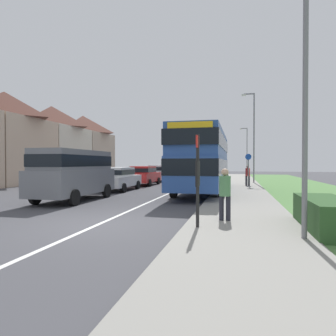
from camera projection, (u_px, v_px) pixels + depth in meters
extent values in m
plane|color=#424247|center=(98.00, 225.00, 8.83)|extent=(120.00, 120.00, 0.00)
cube|color=silver|center=(163.00, 196.00, 16.62)|extent=(0.14, 60.00, 0.01)
cube|color=gray|center=(241.00, 201.00, 13.72)|extent=(3.20, 68.00, 0.12)
cube|color=#2D5128|center=(326.00, 216.00, 7.73)|extent=(1.10, 3.11, 0.90)
cube|color=#284C93|center=(204.00, 171.00, 18.48)|extent=(2.50, 11.39, 1.65)
cube|color=#284C93|center=(204.00, 146.00, 18.45)|extent=(2.45, 11.16, 1.55)
cube|color=black|center=(204.00, 166.00, 18.47)|extent=(2.52, 11.45, 0.76)
cube|color=black|center=(204.00, 144.00, 18.45)|extent=(2.52, 11.45, 0.72)
cube|color=gold|center=(190.00, 127.00, 12.95)|extent=(2.00, 0.08, 0.44)
cylinder|color=black|center=(192.00, 181.00, 22.21)|extent=(0.30, 1.00, 1.00)
cylinder|color=black|center=(226.00, 181.00, 21.64)|extent=(0.30, 1.00, 1.00)
cylinder|color=black|center=(174.00, 188.00, 15.72)|extent=(0.30, 1.00, 1.00)
cylinder|color=black|center=(222.00, 189.00, 15.15)|extent=(0.30, 1.00, 1.00)
cube|color=slate|center=(74.00, 181.00, 14.47)|extent=(1.95, 5.21, 1.15)
cube|color=slate|center=(74.00, 160.00, 14.46)|extent=(1.72, 4.79, 0.94)
cube|color=black|center=(74.00, 161.00, 14.46)|extent=(1.75, 4.84, 0.53)
cylinder|color=black|center=(74.00, 190.00, 16.27)|extent=(0.20, 0.72, 0.72)
cylinder|color=black|center=(107.00, 191.00, 15.84)|extent=(0.20, 0.72, 0.72)
cylinder|color=black|center=(35.00, 196.00, 13.13)|extent=(0.20, 0.72, 0.72)
cylinder|color=black|center=(74.00, 198.00, 12.69)|extent=(0.20, 0.72, 0.72)
cube|color=silver|center=(119.00, 181.00, 19.88)|extent=(1.79, 4.32, 0.69)
cube|color=silver|center=(117.00, 172.00, 19.66)|extent=(1.57, 2.38, 0.56)
cube|color=black|center=(117.00, 172.00, 19.66)|extent=(1.61, 2.40, 0.32)
cylinder|color=black|center=(114.00, 184.00, 21.39)|extent=(0.20, 0.60, 0.60)
cylinder|color=black|center=(138.00, 185.00, 20.99)|extent=(0.20, 0.60, 0.60)
cylinder|color=black|center=(97.00, 187.00, 18.78)|extent=(0.20, 0.60, 0.60)
cylinder|color=black|center=(123.00, 188.00, 18.38)|extent=(0.20, 0.60, 0.60)
cube|color=#B21E1E|center=(144.00, 177.00, 24.65)|extent=(1.75, 4.30, 0.71)
cube|color=#B21E1E|center=(143.00, 170.00, 24.43)|extent=(1.54, 2.36, 0.58)
cube|color=black|center=(143.00, 170.00, 24.43)|extent=(1.58, 2.39, 0.32)
cylinder|color=black|center=(139.00, 181.00, 26.15)|extent=(0.20, 0.60, 0.60)
cylinder|color=black|center=(158.00, 181.00, 25.76)|extent=(0.20, 0.60, 0.60)
cylinder|color=black|center=(129.00, 182.00, 23.55)|extent=(0.20, 0.60, 0.60)
cylinder|color=black|center=(149.00, 183.00, 23.16)|extent=(0.20, 0.60, 0.60)
cube|color=#B7B7BC|center=(159.00, 175.00, 29.94)|extent=(1.74, 4.03, 0.73)
cube|color=#B7B7BC|center=(158.00, 168.00, 29.73)|extent=(1.53, 2.21, 0.59)
cube|color=black|center=(158.00, 169.00, 29.73)|extent=(1.56, 2.24, 0.33)
cylinder|color=black|center=(154.00, 178.00, 31.36)|extent=(0.20, 0.60, 0.60)
cylinder|color=black|center=(170.00, 178.00, 30.97)|extent=(0.20, 0.60, 0.60)
cylinder|color=black|center=(147.00, 179.00, 28.92)|extent=(0.20, 0.60, 0.60)
cylinder|color=black|center=(164.00, 179.00, 28.54)|extent=(0.20, 0.60, 0.60)
cylinder|color=#23232D|center=(221.00, 210.00, 8.89)|extent=(0.14, 0.14, 0.85)
cylinder|color=#23232D|center=(228.00, 210.00, 8.84)|extent=(0.14, 0.14, 0.85)
cylinder|color=#518C56|center=(225.00, 186.00, 8.86)|extent=(0.34, 0.34, 0.60)
sphere|color=tan|center=(225.00, 172.00, 8.85)|extent=(0.22, 0.22, 0.22)
cylinder|color=#23232D|center=(246.00, 182.00, 22.66)|extent=(0.14, 0.14, 0.85)
cylinder|color=#23232D|center=(249.00, 182.00, 22.62)|extent=(0.14, 0.14, 0.85)
cylinder|color=#BF3333|center=(248.00, 172.00, 22.63)|extent=(0.34, 0.34, 0.60)
sphere|color=tan|center=(248.00, 167.00, 22.62)|extent=(0.22, 0.22, 0.22)
cylinder|color=black|center=(198.00, 183.00, 7.92)|extent=(0.09, 0.09, 2.60)
cube|color=red|center=(198.00, 142.00, 7.90)|extent=(0.04, 0.44, 0.32)
cube|color=black|center=(198.00, 174.00, 7.94)|extent=(0.06, 0.52, 0.68)
cylinder|color=slate|center=(248.00, 174.00, 21.87)|extent=(0.08, 0.08, 2.10)
cylinder|color=blue|center=(248.00, 157.00, 21.85)|extent=(0.44, 0.03, 0.44)
cylinder|color=slate|center=(305.00, 78.00, 6.71)|extent=(0.12, 0.12, 7.52)
cylinder|color=slate|center=(254.00, 139.00, 26.10)|extent=(0.12, 0.12, 7.98)
cube|color=slate|center=(249.00, 94.00, 26.14)|extent=(0.90, 0.10, 0.10)
cube|color=silver|center=(244.00, 95.00, 26.24)|extent=(0.36, 0.20, 0.14)
cylinder|color=slate|center=(247.00, 152.00, 45.20)|extent=(0.12, 0.12, 7.20)
cube|color=slate|center=(244.00, 128.00, 45.25)|extent=(0.90, 0.10, 0.10)
cube|color=silver|center=(241.00, 129.00, 45.35)|extent=(0.36, 0.20, 0.14)
cube|color=#C1A88E|center=(5.00, 152.00, 25.71)|extent=(6.18, 6.55, 5.67)
pyramid|color=brown|center=(4.00, 105.00, 25.65)|extent=(6.18, 6.55, 2.35)
cube|color=beige|center=(52.00, 154.00, 32.23)|extent=(6.18, 6.55, 5.67)
pyramid|color=brown|center=(51.00, 117.00, 32.16)|extent=(6.18, 6.55, 2.35)
cube|color=tan|center=(83.00, 156.00, 38.74)|extent=(6.18, 6.55, 5.67)
pyramid|color=brown|center=(83.00, 125.00, 38.67)|extent=(6.18, 6.55, 2.35)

